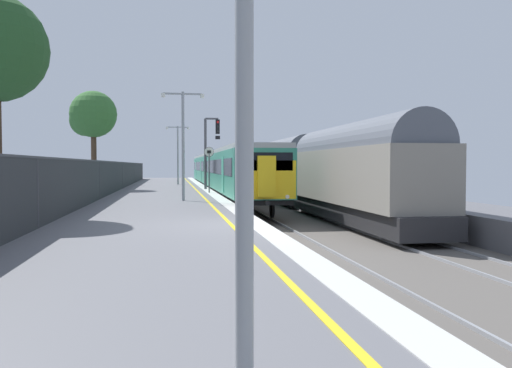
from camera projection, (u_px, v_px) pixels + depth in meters
The scene contains 9 objects.
ground at pixel (334, 244), 14.80m from camera, with size 17.40×110.00×1.21m.
commuter_train_at_platform at pixel (222, 170), 42.35m from camera, with size 2.83×40.86×3.81m.
freight_train_adjacent_track at pixel (266, 168), 44.62m from camera, with size 2.60×58.11×4.48m.
signal_gantry at pixel (209, 145), 35.68m from camera, with size 1.10×0.24×4.94m.
speed_limit_sign at pixel (209, 164), 30.86m from camera, with size 0.59×0.08×2.75m.
platform_lamp_mid at pixel (183, 136), 23.97m from camera, with size 2.00×0.20×5.08m.
platform_lamp_far at pixel (178, 150), 44.17m from camera, with size 2.00×0.20×5.02m.
platform_back_fence at pixel (37, 191), 13.43m from camera, with size 0.07×99.00×1.90m.
background_tree_left at pixel (91, 116), 35.65m from camera, with size 3.30×3.21×6.80m.
Camera 1 is at (-1.98, -14.17, 1.66)m, focal length 36.12 mm.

